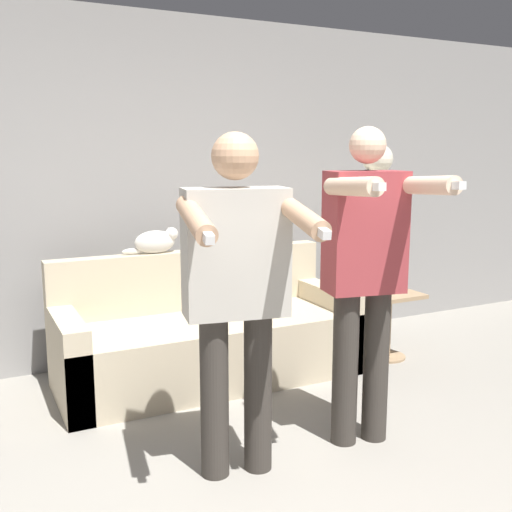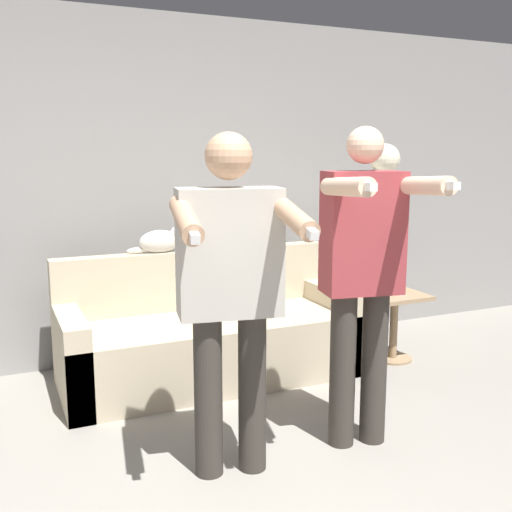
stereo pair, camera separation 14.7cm
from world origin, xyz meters
TOP-DOWN VIEW (x-y plane):
  - wall_back at (0.00, 2.59)m, footprint 10.00×0.05m
  - couch at (0.37, 1.94)m, footprint 2.06×0.80m
  - person_left at (0.03, 0.69)m, footprint 0.64×0.75m
  - person_right at (0.78, 0.69)m, footprint 0.57×0.74m
  - cat at (0.11, 2.23)m, footprint 0.41×0.11m
  - floor_lamp at (1.67, 1.88)m, footprint 0.41×0.29m
  - side_table at (1.78, 1.72)m, footprint 0.43×0.43m
  - cup at (1.79, 1.67)m, footprint 0.07×0.07m

SIDE VIEW (x-z plane):
  - couch at x=0.37m, z-range -0.15..0.73m
  - side_table at x=1.78m, z-range 0.11..0.64m
  - cup at x=1.79m, z-range 0.52..0.62m
  - cat at x=0.11m, z-range 0.87..1.05m
  - person_left at x=0.03m, z-range 0.14..1.82m
  - person_right at x=0.78m, z-range 0.13..1.85m
  - wall_back at x=0.00m, z-range 0.00..2.60m
  - floor_lamp at x=1.67m, z-range 0.49..2.14m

